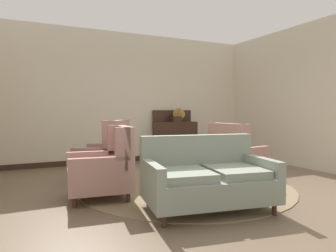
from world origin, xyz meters
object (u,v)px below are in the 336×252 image
at_px(coffee_table, 188,163).
at_px(porcelain_vase, 187,149).
at_px(gramophone, 178,113).
at_px(armchair_near_window, 107,156).
at_px(settee, 207,179).
at_px(sideboard, 175,138).
at_px(armchair_near_sideboard, 105,168).
at_px(armchair_far_left, 235,154).

distance_m(coffee_table, porcelain_vase, 0.23).
xyz_separation_m(coffee_table, porcelain_vase, (-0.02, -0.01, 0.23)).
relative_size(porcelain_vase, gramophone, 0.62).
bearing_deg(armchair_near_window, settee, 53.10).
distance_m(sideboard, gramophone, 0.67).
relative_size(coffee_table, porcelain_vase, 2.83).
relative_size(armchair_near_window, armchair_near_sideboard, 1.06).
height_order(armchair_far_left, armchair_near_window, armchair_near_window).
bearing_deg(settee, sideboard, 78.07).
bearing_deg(gramophone, porcelain_vase, -114.73).
distance_m(armchair_far_left, gramophone, 2.36).
relative_size(armchair_far_left, armchair_near_sideboard, 0.99).
relative_size(armchair_far_left, armchair_near_window, 0.93).
bearing_deg(gramophone, settee, -112.26).
xyz_separation_m(coffee_table, settee, (-0.29, -1.02, -0.03)).
bearing_deg(coffee_table, settee, -105.96).
distance_m(coffee_table, gramophone, 3.03).
bearing_deg(porcelain_vase, armchair_near_sideboard, 178.16).
distance_m(armchair_far_left, sideboard, 2.32).
bearing_deg(armchair_near_window, porcelain_vase, 77.21).
relative_size(armchair_far_left, sideboard, 0.81).
height_order(coffee_table, armchair_near_window, armchair_near_window).
relative_size(coffee_table, sideboard, 0.71).
xyz_separation_m(settee, sideboard, (1.46, 3.77, 0.16)).
bearing_deg(settee, coffee_table, 83.27).
bearing_deg(armchair_far_left, settee, 123.56).
height_order(settee, gramophone, gramophone).
bearing_deg(porcelain_vase, gramophone, 65.27).
xyz_separation_m(settee, armchair_near_sideboard, (-1.04, 1.05, 0.04)).
distance_m(settee, armchair_near_window, 2.21).
distance_m(armchair_far_left, armchair_near_window, 2.40).
relative_size(armchair_near_window, gramophone, 2.15).
height_order(settee, armchair_near_sideboard, armchair_near_sideboard).
relative_size(armchair_near_sideboard, sideboard, 0.82).
bearing_deg(porcelain_vase, armchair_far_left, 19.12).
bearing_deg(armchair_near_window, armchair_far_left, 108.01).
bearing_deg(coffee_table, armchair_far_left, 18.80).
height_order(porcelain_vase, armchair_near_sideboard, armchair_near_sideboard).
xyz_separation_m(porcelain_vase, settee, (-0.28, -1.01, -0.26)).
bearing_deg(gramophone, armchair_near_window, -144.57).
relative_size(coffee_table, armchair_near_sideboard, 0.88).
distance_m(coffee_table, armchair_near_sideboard, 1.34).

